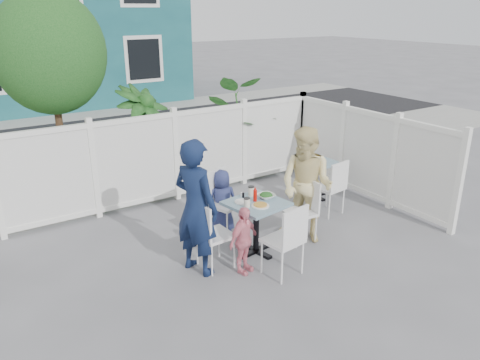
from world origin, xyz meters
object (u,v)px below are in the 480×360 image
chair_right (304,206)px  man (196,208)px  chair_back (222,197)px  chair_near (288,236)px  chair_left (210,230)px  main_table (256,214)px  woman (306,185)px  spare_table (316,169)px  toddler (243,240)px  boy (222,201)px

chair_right → man: (-1.74, 0.09, 0.36)m
chair_back → chair_near: (0.03, -1.56, -0.00)m
chair_left → chair_near: chair_near is taller
chair_near → man: 1.21m
main_table → chair_near: chair_near is taller
chair_near → woman: (0.88, 0.68, 0.28)m
spare_table → chair_right: (-1.28, -1.17, 0.01)m
spare_table → man: man is taller
chair_left → toddler: bearing=41.9°
chair_back → man: (-0.86, -0.80, 0.33)m
chair_right → man: 1.78m
chair_left → chair_right: (1.58, -0.04, -0.02)m
chair_near → chair_back: bearing=83.0°
chair_right → woman: bearing=-63.5°
chair_left → man: 0.39m
main_table → boy: size_ratio=0.85×
man → boy: bearing=-67.1°
chair_left → man: bearing=-108.1°
chair_back → toddler: 1.23m
main_table → toddler: size_ratio=0.91×
chair_left → chair_near: (0.72, -0.71, 0.02)m
boy → man: bearing=55.6°
chair_right → spare_table: bearing=-43.1°
spare_table → toddler: size_ratio=0.75×
main_table → woman: bearing=-3.2°
spare_table → chair_near: (-2.13, -1.84, 0.04)m
man → woman: (1.77, -0.08, -0.05)m
main_table → boy: bearing=92.5°
spare_table → main_table: bearing=-152.1°
main_table → boy: (-0.04, 0.86, -0.10)m
chair_left → boy: 1.13m
chair_left → man: man is taller
main_table → chair_right: chair_right is taller
man → boy: size_ratio=1.81×
main_table → woman: 0.89m
chair_right → chair_back: bearing=49.4°
chair_near → man: bearing=131.2°
chair_right → woman: 0.32m
chair_left → chair_near: 1.02m
main_table → chair_back: (-0.06, 0.83, -0.02)m
spare_table → chair_right: 1.73m
chair_left → boy: size_ratio=0.96×
woman → man: bearing=-112.7°
main_table → chair_right: (0.83, -0.06, -0.06)m
spare_table → chair_left: (-2.85, -1.13, 0.02)m
chair_near → toddler: bearing=128.3°
spare_table → boy: size_ratio=0.69×
woman → toddler: 1.39m
chair_back → man: bearing=24.8°
main_table → chair_back: 0.83m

